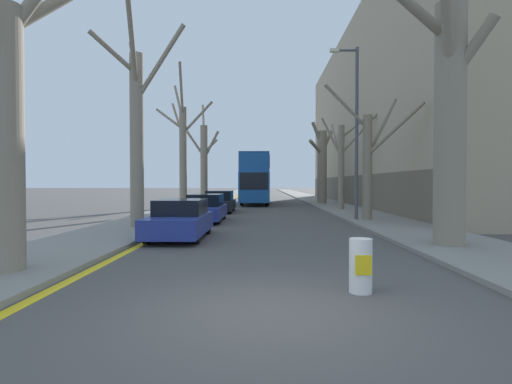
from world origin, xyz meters
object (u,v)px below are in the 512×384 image
(street_tree_left_3, at_px, (204,159))
(street_tree_left_2, at_px, (183,149))
(street_tree_right_2, at_px, (342,161))
(traffic_bollard, at_px, (361,266))
(street_tree_left_0, at_px, (5,103))
(street_tree_right_0, at_px, (449,110))
(street_tree_left_1, at_px, (137,127))
(street_tree_right_3, at_px, (322,165))
(parked_car_0, at_px, (180,220))
(double_decker_bus, at_px, (255,177))
(parked_car_2, at_px, (220,202))
(street_tree_right_1, at_px, (369,160))
(lamp_post, at_px, (355,125))
(parked_car_1, at_px, (206,208))

(street_tree_left_3, bearing_deg, street_tree_left_2, -90.78)
(street_tree_left_2, relative_size, street_tree_right_2, 1.43)
(street_tree_left_3, relative_size, traffic_bollard, 9.78)
(street_tree_left_0, height_order, street_tree_right_0, street_tree_right_0)
(street_tree_left_1, relative_size, street_tree_right_3, 1.17)
(street_tree_left_3, xyz_separation_m, parked_car_0, (2.26, -20.83, -3.36))
(double_decker_bus, height_order, parked_car_2, double_decker_bus)
(street_tree_right_2, distance_m, parked_car_2, 8.85)
(street_tree_left_1, distance_m, street_tree_right_1, 10.88)
(street_tree_left_1, relative_size, street_tree_right_1, 1.27)
(street_tree_left_0, relative_size, street_tree_left_1, 0.92)
(street_tree_right_0, relative_size, double_decker_bus, 0.71)
(street_tree_right_1, bearing_deg, street_tree_left_1, -161.25)
(street_tree_left_3, height_order, street_tree_right_3, street_tree_left_3)
(street_tree_right_3, bearing_deg, street_tree_left_1, -117.97)
(street_tree_right_2, bearing_deg, street_tree_right_0, -90.36)
(lamp_post, bearing_deg, parked_car_2, 138.92)
(street_tree_left_3, distance_m, street_tree_right_3, 10.38)
(street_tree_left_1, xyz_separation_m, traffic_bollard, (6.78, -9.21, -3.69))
(street_tree_left_0, bearing_deg, double_decker_bus, 81.11)
(street_tree_right_3, height_order, parked_car_0, street_tree_right_3)
(traffic_bollard, bearing_deg, street_tree_left_3, 103.81)
(street_tree_left_0, height_order, parked_car_2, street_tree_left_0)
(street_tree_right_3, relative_size, double_decker_bus, 0.62)
(parked_car_1, bearing_deg, lamp_post, -0.30)
(parked_car_0, distance_m, lamp_post, 10.27)
(street_tree_left_2, height_order, parked_car_1, street_tree_left_2)
(street_tree_left_1, distance_m, parked_car_0, 4.87)
(street_tree_left_2, relative_size, street_tree_left_3, 1.02)
(parked_car_0, bearing_deg, street_tree_left_1, 132.31)
(street_tree_left_0, distance_m, street_tree_left_2, 17.87)
(street_tree_right_0, xyz_separation_m, lamp_post, (-0.85, 8.05, 0.73))
(parked_car_1, xyz_separation_m, lamp_post, (7.30, -0.04, 4.07))
(street_tree_left_0, distance_m, street_tree_right_2, 22.24)
(street_tree_left_3, bearing_deg, parked_car_2, -75.09)
(street_tree_right_1, distance_m, lamp_post, 1.82)
(street_tree_left_3, distance_m, traffic_bollard, 28.60)
(street_tree_right_1, height_order, traffic_bollard, street_tree_right_1)
(street_tree_left_2, distance_m, street_tree_left_3, 8.57)
(street_tree_left_1, height_order, double_decker_bus, street_tree_left_1)
(street_tree_right_3, distance_m, parked_car_1, 18.05)
(lamp_post, bearing_deg, parked_car_1, 179.70)
(street_tree_right_0, distance_m, street_tree_right_1, 8.10)
(street_tree_left_0, height_order, street_tree_right_1, street_tree_left_0)
(street_tree_right_1, height_order, parked_car_1, street_tree_right_1)
(street_tree_left_0, distance_m, street_tree_left_3, 26.43)
(street_tree_left_2, bearing_deg, street_tree_left_3, 89.22)
(street_tree_left_2, xyz_separation_m, street_tree_left_3, (0.12, 8.57, -0.09))
(street_tree_right_1, xyz_separation_m, parked_car_2, (-7.99, 6.37, -2.36))
(parked_car_0, xyz_separation_m, parked_car_2, (-0.00, 12.34, 0.02))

